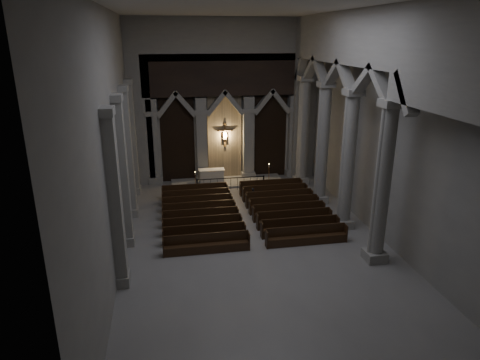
{
  "coord_description": "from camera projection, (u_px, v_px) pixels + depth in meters",
  "views": [
    {
      "loc": [
        -4.49,
        -20.1,
        10.69
      ],
      "look_at": [
        -0.37,
        3.0,
        2.77
      ],
      "focal_mm": 32.0,
      "sensor_mm": 36.0,
      "label": 1
    }
  ],
  "objects": [
    {
      "name": "worshipper",
      "position": [
        253.0,
        196.0,
        28.64
      ],
      "size": [
        0.45,
        0.37,
        1.07
      ],
      "primitive_type": "imported",
      "rotation": [
        0.0,
        0.0,
        0.36
      ],
      "color": "black",
      "rests_on": "ground"
    },
    {
      "name": "right_arcade",
      "position": [
        355.0,
        93.0,
        22.56
      ],
      "size": [
        1.0,
        24.0,
        12.0
      ],
      "color": "#9B9991",
      "rests_on": "ground"
    },
    {
      "name": "candle_stand_right",
      "position": [
        269.0,
        179.0,
        32.36
      ],
      "size": [
        0.27,
        0.27,
        1.63
      ],
      "color": "#B57037",
      "rests_on": "ground"
    },
    {
      "name": "altar_rail",
      "position": [
        231.0,
        182.0,
        31.02
      ],
      "size": [
        4.99,
        0.09,
        0.98
      ],
      "color": "black",
      "rests_on": "ground"
    },
    {
      "name": "room",
      "position": [
        259.0,
        104.0,
        20.48
      ],
      "size": [
        24.0,
        24.1,
        12.0
      ],
      "color": "gray",
      "rests_on": "ground"
    },
    {
      "name": "sanctuary_step",
      "position": [
        227.0,
        182.0,
        32.77
      ],
      "size": [
        8.5,
        2.6,
        0.15
      ],
      "primitive_type": "cube",
      "color": "#9B9991",
      "rests_on": "ground"
    },
    {
      "name": "pews",
      "position": [
        244.0,
        213.0,
        26.32
      ],
      "size": [
        9.9,
        8.4,
        1.0
      ],
      "color": "black",
      "rests_on": "ground"
    },
    {
      "name": "left_pilasters",
      "position": [
        126.0,
        164.0,
        23.8
      ],
      "size": [
        0.6,
        13.0,
        8.03
      ],
      "color": "#9B9991",
      "rests_on": "ground"
    },
    {
      "name": "sanctuary_wall",
      "position": [
        225.0,
        94.0,
        31.55
      ],
      "size": [
        14.0,
        0.77,
        12.0
      ],
      "color": "#9B9991",
      "rests_on": "ground"
    },
    {
      "name": "candle_stand_left",
      "position": [
        196.0,
        185.0,
        31.21
      ],
      "size": [
        0.23,
        0.23,
        1.39
      ],
      "color": "#B57037",
      "rests_on": "ground"
    },
    {
      "name": "altar",
      "position": [
        212.0,
        175.0,
        32.41
      ],
      "size": [
        1.95,
        0.78,
        0.99
      ],
      "color": "beige",
      "rests_on": "sanctuary_step"
    }
  ]
}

